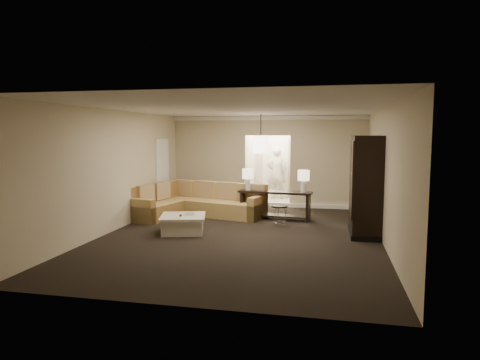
% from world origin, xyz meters
% --- Properties ---
extents(ground, '(8.00, 8.00, 0.00)m').
position_xyz_m(ground, '(0.00, 0.00, 0.00)').
color(ground, black).
rests_on(ground, ground).
extents(wall_back, '(6.00, 0.04, 2.80)m').
position_xyz_m(wall_back, '(0.00, 4.00, 1.40)').
color(wall_back, '#C4B994').
rests_on(wall_back, ground).
extents(wall_front, '(6.00, 0.04, 2.80)m').
position_xyz_m(wall_front, '(0.00, -4.00, 1.40)').
color(wall_front, '#C4B994').
rests_on(wall_front, ground).
extents(wall_left, '(0.04, 8.00, 2.80)m').
position_xyz_m(wall_left, '(-3.00, 0.00, 1.40)').
color(wall_left, '#C4B994').
rests_on(wall_left, ground).
extents(wall_right, '(0.04, 8.00, 2.80)m').
position_xyz_m(wall_right, '(3.00, 0.00, 1.40)').
color(wall_right, '#C4B994').
rests_on(wall_right, ground).
extents(ceiling, '(6.00, 8.00, 0.02)m').
position_xyz_m(ceiling, '(0.00, 0.00, 2.80)').
color(ceiling, silver).
rests_on(ceiling, wall_back).
extents(crown_molding, '(6.00, 0.10, 0.12)m').
position_xyz_m(crown_molding, '(0.00, 3.95, 2.73)').
color(crown_molding, white).
rests_on(crown_molding, wall_back).
extents(baseboard, '(6.00, 0.10, 0.12)m').
position_xyz_m(baseboard, '(0.00, 3.95, 0.06)').
color(baseboard, white).
rests_on(baseboard, ground).
extents(side_door, '(0.05, 0.90, 2.10)m').
position_xyz_m(side_door, '(-2.97, 2.80, 1.05)').
color(side_door, white).
rests_on(side_door, ground).
extents(foyer, '(1.44, 2.02, 2.80)m').
position_xyz_m(foyer, '(0.00, 5.34, 1.30)').
color(foyer, beige).
rests_on(foyer, ground).
extents(sectional_sofa, '(3.53, 2.58, 0.91)m').
position_xyz_m(sectional_sofa, '(-1.74, 1.98, 0.36)').
color(sectional_sofa, brown).
rests_on(sectional_sofa, ground).
extents(coffee_table, '(1.22, 1.22, 0.42)m').
position_xyz_m(coffee_table, '(-1.36, 0.03, 0.21)').
color(coffee_table, white).
rests_on(coffee_table, ground).
extents(console_table, '(1.97, 0.64, 0.75)m').
position_xyz_m(console_table, '(0.50, 2.00, 0.45)').
color(console_table, black).
rests_on(console_table, ground).
extents(armoire, '(0.66, 1.54, 2.21)m').
position_xyz_m(armoire, '(2.68, 0.75, 1.06)').
color(armoire, black).
rests_on(armoire, ground).
extents(drink_table, '(0.40, 0.40, 0.50)m').
position_xyz_m(drink_table, '(0.72, 1.20, 0.36)').
color(drink_table, black).
rests_on(drink_table, ground).
extents(table_lamp_left, '(0.30, 0.30, 0.57)m').
position_xyz_m(table_lamp_left, '(-0.24, 2.08, 1.13)').
color(table_lamp_left, white).
rests_on(table_lamp_left, console_table).
extents(table_lamp_right, '(0.30, 0.30, 0.57)m').
position_xyz_m(table_lamp_right, '(1.24, 1.92, 1.13)').
color(table_lamp_right, white).
rests_on(table_lamp_right, console_table).
extents(pendant_light, '(0.38, 0.38, 1.09)m').
position_xyz_m(pendant_light, '(0.00, 2.70, 1.95)').
color(pendant_light, black).
rests_on(pendant_light, ceiling).
extents(person, '(0.79, 0.60, 1.99)m').
position_xyz_m(person, '(0.08, 5.60, 1.00)').
color(person, beige).
rests_on(person, ground).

